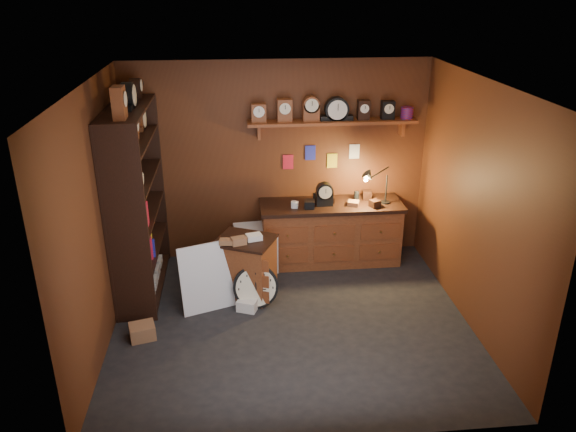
# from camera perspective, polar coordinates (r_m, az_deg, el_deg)

# --- Properties ---
(floor) EXTENTS (4.00, 4.00, 0.00)m
(floor) POSITION_cam_1_polar(r_m,az_deg,el_deg) (6.53, 0.36, -10.74)
(floor) COLOR black
(floor) RESTS_ON ground
(room_shell) EXTENTS (4.02, 3.62, 2.71)m
(room_shell) POSITION_cam_1_polar(r_m,az_deg,el_deg) (5.86, 0.73, 4.02)
(room_shell) COLOR #552A14
(room_shell) RESTS_ON ground
(shelving_unit) EXTENTS (0.47, 1.60, 2.58)m
(shelving_unit) POSITION_cam_1_polar(r_m,az_deg,el_deg) (6.92, -15.44, 2.06)
(shelving_unit) COLOR black
(shelving_unit) RESTS_ON ground
(workbench) EXTENTS (1.91, 0.66, 1.36)m
(workbench) POSITION_cam_1_polar(r_m,az_deg,el_deg) (7.67, 4.35, -1.36)
(workbench) COLOR brown
(workbench) RESTS_ON ground
(low_cabinet) EXTENTS (0.83, 0.78, 0.84)m
(low_cabinet) POSITION_cam_1_polar(r_m,az_deg,el_deg) (6.88, -4.30, -4.96)
(low_cabinet) COLOR brown
(low_cabinet) RESTS_ON ground
(big_round_clock) EXTENTS (0.54, 0.17, 0.54)m
(big_round_clock) POSITION_cam_1_polar(r_m,az_deg,el_deg) (6.70, -3.30, -7.18)
(big_round_clock) COLOR black
(big_round_clock) RESTS_ON ground
(white_panel) EXTENTS (0.65, 0.37, 0.83)m
(white_panel) POSITION_cam_1_polar(r_m,az_deg,el_deg) (6.85, -8.07, -9.21)
(white_panel) COLOR silver
(white_panel) RESTS_ON ground
(mini_fridge) EXTENTS (0.58, 0.60, 0.55)m
(mini_fridge) POSITION_cam_1_polar(r_m,az_deg,el_deg) (7.58, -3.33, -3.27)
(mini_fridge) COLOR silver
(mini_fridge) RESTS_ON ground
(floor_box_a) EXTENTS (0.31, 0.29, 0.16)m
(floor_box_a) POSITION_cam_1_polar(r_m,az_deg,el_deg) (6.44, -14.57, -11.28)
(floor_box_a) COLOR #966541
(floor_box_a) RESTS_ON ground
(floor_box_b) EXTENTS (0.31, 0.33, 0.14)m
(floor_box_b) POSITION_cam_1_polar(r_m,az_deg,el_deg) (6.77, -4.01, -8.79)
(floor_box_b) COLOR white
(floor_box_b) RESTS_ON ground
(floor_box_c) EXTENTS (0.28, 0.25, 0.17)m
(floor_box_c) POSITION_cam_1_polar(r_m,az_deg,el_deg) (7.45, -9.52, -5.74)
(floor_box_c) COLOR #966541
(floor_box_c) RESTS_ON ground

